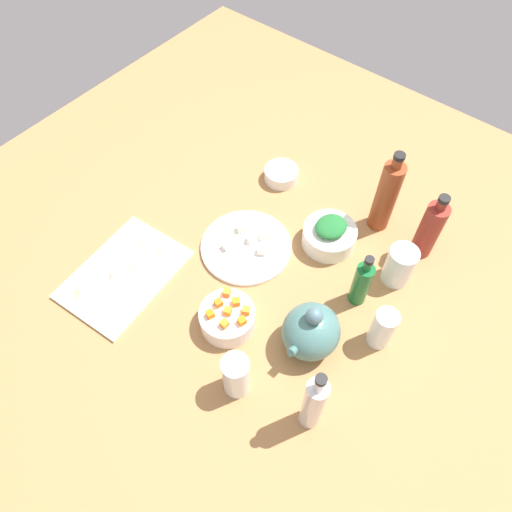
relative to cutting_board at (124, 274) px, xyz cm
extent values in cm
cube|color=#A17344|center=(-24.60, 25.80, -2.00)|extent=(190.00, 190.00, 3.00)
cube|color=silver|center=(0.00, 0.00, 0.00)|extent=(34.06, 25.38, 1.00)
cylinder|color=white|center=(-27.64, 19.80, 0.10)|extent=(25.39, 25.39, 1.20)
cylinder|color=white|center=(-43.63, 36.60, 2.46)|extent=(14.90, 14.90, 5.93)
cylinder|color=white|center=(-6.66, 31.16, 2.46)|extent=(13.93, 13.93, 5.93)
cylinder|color=silver|center=(-54.79, 11.46, 1.50)|extent=(10.39, 10.39, 4.00)
ellipsoid|color=#44716D|center=(-15.23, 50.08, 5.91)|extent=(14.57, 13.76, 12.83)
sphere|color=slate|center=(-15.23, 50.08, 13.96)|extent=(4.08, 4.08, 4.08)
cylinder|color=#44716D|center=(-9.04, 50.08, 7.52)|extent=(5.38, 2.00, 3.93)
cylinder|color=maroon|center=(-57.46, 58.09, 8.62)|extent=(5.80, 5.80, 18.24)
cylinder|color=maroon|center=(-57.46, 58.09, 19.19)|extent=(2.61, 2.61, 2.89)
cylinder|color=black|center=(-57.46, 58.09, 21.23)|extent=(2.90, 2.90, 1.20)
cylinder|color=silver|center=(-0.21, 60.78, 9.70)|extent=(4.73, 4.73, 20.40)
cylinder|color=silver|center=(-0.21, 60.78, 21.84)|extent=(2.13, 2.13, 3.89)
cylinder|color=black|center=(-0.21, 60.78, 24.39)|extent=(2.36, 2.36, 1.20)
cylinder|color=#18642E|center=(-33.36, 52.51, 6.56)|extent=(4.55, 4.55, 14.13)
cylinder|color=#18642E|center=(-33.36, 52.51, 15.18)|extent=(2.05, 2.05, 3.10)
cylinder|color=black|center=(-33.36, 52.51, 17.33)|extent=(2.27, 2.27, 1.20)
cylinder|color=brown|center=(-58.38, 43.90, 10.92)|extent=(5.91, 5.91, 22.84)
cylinder|color=brown|center=(-58.38, 43.90, 23.93)|extent=(2.66, 2.66, 3.17)
cylinder|color=black|center=(-58.38, 43.90, 26.11)|extent=(2.96, 2.96, 1.20)
cylinder|color=white|center=(-45.24, 57.07, 5.39)|extent=(7.59, 7.59, 11.78)
cylinder|color=white|center=(-26.54, 62.84, 5.81)|extent=(5.63, 5.63, 12.61)
cylinder|color=white|center=(4.25, 43.33, 6.30)|extent=(6.30, 6.30, 13.59)
cube|color=orange|center=(-9.98, 31.30, 6.33)|extent=(2.54, 2.54, 1.80)
cube|color=orange|center=(-7.06, 28.13, 6.33)|extent=(2.24, 2.24, 1.80)
cube|color=orange|center=(-6.92, 35.72, 6.33)|extent=(2.24, 2.24, 1.80)
cube|color=orange|center=(-3.72, 32.95, 6.33)|extent=(1.91, 1.91, 1.80)
cube|color=orange|center=(-6.83, 31.36, 6.33)|extent=(2.36, 2.36, 1.80)
cube|color=orange|center=(-3.52, 28.63, 6.33)|extent=(2.34, 2.34, 1.80)
cube|color=orange|center=(-9.73, 34.77, 6.33)|extent=(2.43, 2.43, 1.80)
cube|color=orange|center=(-10.56, 27.81, 6.33)|extent=(2.41, 2.41, 1.80)
ellipsoid|color=#216A2F|center=(-43.63, 36.60, 6.89)|extent=(10.61, 9.73, 2.93)
cube|color=white|center=(-29.75, 19.88, 1.80)|extent=(3.10, 3.10, 2.20)
cube|color=white|center=(-23.69, 16.09, 1.80)|extent=(2.58, 2.58, 2.20)
cube|color=white|center=(-28.48, 24.69, 1.80)|extent=(3.01, 3.01, 2.20)
cube|color=silver|center=(-30.83, 15.32, 1.80)|extent=(3.09, 3.09, 2.20)
cube|color=#F4E3CF|center=(-32.80, 21.89, 1.80)|extent=(3.01, 3.01, 2.20)
pyramid|color=beige|center=(2.62, -0.40, 1.90)|extent=(3.69, 4.20, 2.80)
pyramid|color=beige|center=(-10.81, 4.17, 2.06)|extent=(6.93, 6.62, 3.13)
pyramid|color=beige|center=(-10.17, -2.88, 1.64)|extent=(4.82, 4.14, 2.29)
pyramid|color=beige|center=(-3.62, 0.97, 1.95)|extent=(7.47, 7.44, 2.90)
pyramid|color=beige|center=(10.95, -3.02, 1.99)|extent=(6.27, 6.36, 2.97)
camera|label=1|loc=(31.10, 70.70, 109.77)|focal=33.70mm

